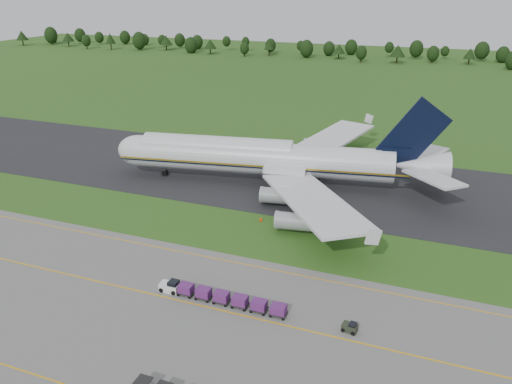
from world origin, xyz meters
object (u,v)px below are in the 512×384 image
at_px(utility_cart, 350,328).
at_px(edge_markers, 288,224).
at_px(aircraft, 267,158).
at_px(baggage_train, 219,297).

bearing_deg(utility_cart, edge_markers, 122.15).
relative_size(aircraft, edge_markers, 6.71).
bearing_deg(baggage_train, utility_cart, 0.40).
height_order(baggage_train, edge_markers, baggage_train).
bearing_deg(edge_markers, aircraft, 119.90).
relative_size(aircraft, baggage_train, 3.89).
xyz_separation_m(baggage_train, edge_markers, (1.67, 25.52, -0.66)).
relative_size(baggage_train, utility_cart, 9.23).
bearing_deg(baggage_train, edge_markers, 86.25).
xyz_separation_m(utility_cart, edge_markers, (-15.96, 25.40, -0.28)).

